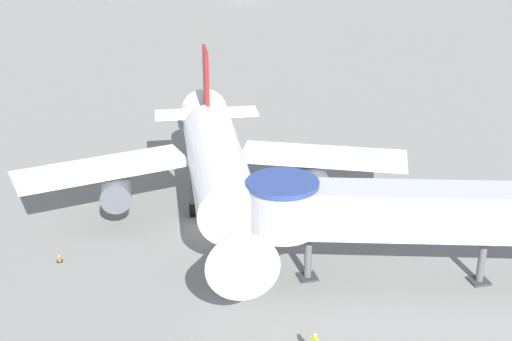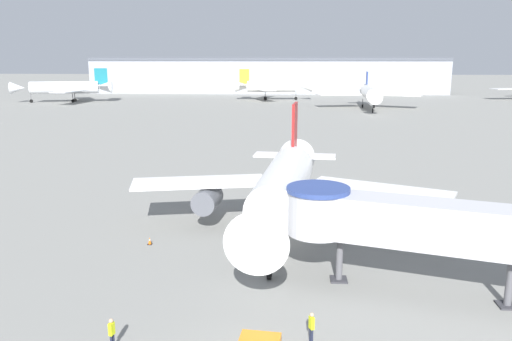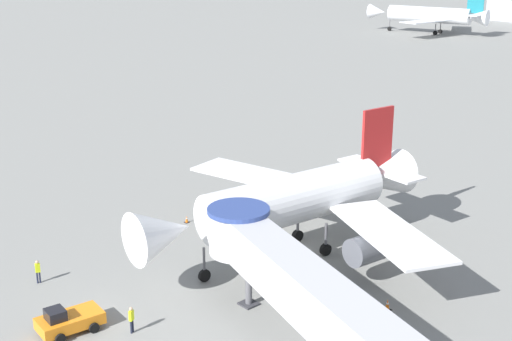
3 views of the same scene
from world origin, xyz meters
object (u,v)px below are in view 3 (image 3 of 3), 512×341
at_px(pushback_tug_orange, 68,320).
at_px(ground_crew_wing_walker, 38,270).
at_px(jet_bridge, 290,277).
at_px(ground_crew_marshaller, 131,318).
at_px(traffic_cone_starboard_wing, 387,305).
at_px(traffic_cone_port_wing, 187,219).
at_px(background_jet_teal_tail, 431,15).
at_px(main_airplane, 298,199).

height_order(pushback_tug_orange, ground_crew_wing_walker, pushback_tug_orange).
distance_m(jet_bridge, ground_crew_marshaller, 10.22).
xyz_separation_m(jet_bridge, traffic_cone_starboard_wing, (1.11, 7.76, -4.17)).
distance_m(traffic_cone_port_wing, ground_crew_wing_walker, 14.50).
xyz_separation_m(jet_bridge, background_jet_teal_tail, (-81.44, 130.45, 0.23)).
relative_size(traffic_cone_starboard_wing, traffic_cone_port_wing, 1.30).
bearing_deg(traffic_cone_starboard_wing, main_airplane, 168.53).
xyz_separation_m(traffic_cone_starboard_wing, background_jet_teal_tail, (-82.55, 122.69, 4.40)).
bearing_deg(main_airplane, ground_crew_marshaller, -78.34).
relative_size(jet_bridge, ground_crew_marshaller, 12.12).
bearing_deg(traffic_cone_port_wing, traffic_cone_starboard_wing, 1.72).
distance_m(traffic_cone_starboard_wing, traffic_cone_port_wing, 20.72).
xyz_separation_m(jet_bridge, pushback_tug_orange, (-10.21, -8.74, -3.79)).
distance_m(main_airplane, traffic_cone_port_wing, 11.54).
relative_size(ground_crew_marshaller, background_jet_teal_tail, 0.05).
relative_size(main_airplane, ground_crew_wing_walker, 16.00).
bearing_deg(main_airplane, pushback_tug_orange, -87.50).
bearing_deg(pushback_tug_orange, traffic_cone_port_wing, 126.29).
distance_m(jet_bridge, traffic_cone_starboard_wing, 8.88).
relative_size(main_airplane, traffic_cone_port_wing, 46.05).
distance_m(jet_bridge, ground_crew_wing_walker, 19.24).
bearing_deg(ground_crew_marshaller, traffic_cone_starboard_wing, 123.49).
distance_m(main_airplane, ground_crew_marshaller, 16.21).
relative_size(main_airplane, background_jet_teal_tail, 0.87).
height_order(main_airplane, ground_crew_wing_walker, main_airplane).
bearing_deg(main_airplane, jet_bridge, -41.30).
height_order(pushback_tug_orange, background_jet_teal_tail, background_jet_teal_tail).
height_order(pushback_tug_orange, traffic_cone_starboard_wing, pushback_tug_orange).
bearing_deg(traffic_cone_starboard_wing, traffic_cone_port_wing, -178.28).
relative_size(main_airplane, traffic_cone_starboard_wing, 35.49).
distance_m(main_airplane, ground_crew_wing_walker, 19.26).
xyz_separation_m(ground_crew_wing_walker, background_jet_teal_tail, (-63.95, 137.64, 3.79)).
bearing_deg(traffic_cone_starboard_wing, pushback_tug_orange, -124.46).
height_order(traffic_cone_starboard_wing, background_jet_teal_tail, background_jet_teal_tail).
distance_m(ground_crew_marshaller, background_jet_teal_tail, 155.19).
xyz_separation_m(pushback_tug_orange, ground_crew_wing_walker, (-7.28, 1.54, 0.24)).
bearing_deg(ground_crew_marshaller, background_jet_teal_tail, -175.89).
bearing_deg(traffic_cone_starboard_wing, jet_bridge, -98.14).
xyz_separation_m(traffic_cone_port_wing, ground_crew_wing_walker, (2.12, -14.33, 0.70)).
xyz_separation_m(jet_bridge, ground_crew_wing_walker, (-17.49, -7.19, -3.55)).
bearing_deg(pushback_tug_orange, ground_crew_wing_walker, 173.71).
bearing_deg(ground_crew_marshaller, ground_crew_wing_walker, -107.29).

